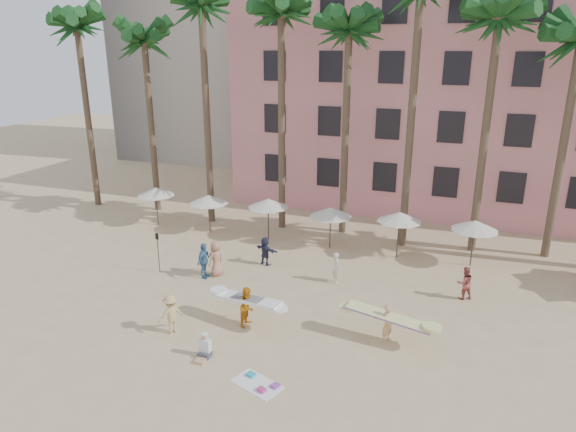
# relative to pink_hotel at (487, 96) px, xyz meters

# --- Properties ---
(ground) EXTENTS (120.00, 120.00, 0.00)m
(ground) POSITION_rel_pink_hotel_xyz_m (-7.00, -26.00, -8.00)
(ground) COLOR #D1B789
(ground) RESTS_ON ground
(pink_hotel) EXTENTS (35.00, 14.00, 16.00)m
(pink_hotel) POSITION_rel_pink_hotel_xyz_m (0.00, 0.00, 0.00)
(pink_hotel) COLOR pink
(pink_hotel) RESTS_ON ground
(palm_row) EXTENTS (44.40, 5.40, 16.30)m
(palm_row) POSITION_rel_pink_hotel_xyz_m (-6.49, -11.00, 4.97)
(palm_row) COLOR brown
(palm_row) RESTS_ON ground
(umbrella_row) EXTENTS (22.50, 2.70, 2.73)m
(umbrella_row) POSITION_rel_pink_hotel_xyz_m (-10.00, -13.50, -5.67)
(umbrella_row) COLOR #332B23
(umbrella_row) RESTS_ON ground
(beach_towel) EXTENTS (2.03, 1.56, 0.14)m
(beach_towel) POSITION_rel_pink_hotel_xyz_m (-6.86, -27.03, -7.97)
(beach_towel) COLOR white
(beach_towel) RESTS_ON ground
(carrier_yellow) EXTENTS (3.55, 1.20, 1.62)m
(carrier_yellow) POSITION_rel_pink_hotel_xyz_m (-3.03, -22.62, -7.06)
(carrier_yellow) COLOR tan
(carrier_yellow) RESTS_ON ground
(carrier_white) EXTENTS (3.25, 1.36, 1.76)m
(carrier_white) POSITION_rel_pink_hotel_xyz_m (-8.93, -23.34, -7.05)
(carrier_white) COLOR orange
(carrier_white) RESTS_ON ground
(beachgoers) EXTENTS (13.54, 9.02, 1.91)m
(beachgoers) POSITION_rel_pink_hotel_xyz_m (-9.90, -19.87, -7.13)
(beachgoers) COLOR #A24843
(beachgoers) RESTS_ON ground
(paddle) EXTENTS (0.18, 0.04, 2.23)m
(paddle) POSITION_rel_pink_hotel_xyz_m (-15.61, -20.01, -6.59)
(paddle) COLOR black
(paddle) RESTS_ON ground
(seated_man) EXTENTS (0.44, 0.77, 1.00)m
(seated_man) POSITION_rel_pink_hotel_xyz_m (-9.51, -26.20, -7.65)
(seated_man) COLOR #3F3F4C
(seated_man) RESTS_ON ground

